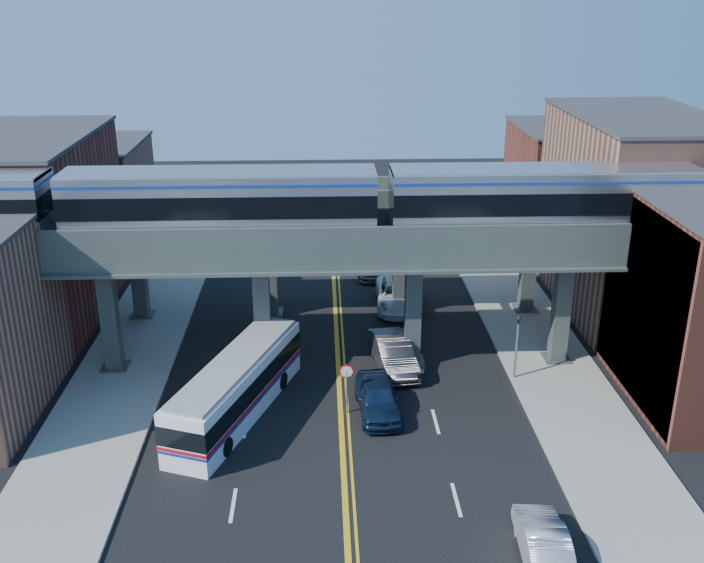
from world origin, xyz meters
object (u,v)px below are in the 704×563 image
(traffic_signal, at_px, (517,340))
(car_lane_d, at_px, (370,263))
(car_lane_c, at_px, (398,295))
(car_parked_curb, at_px, (543,543))
(car_lane_a, at_px, (378,397))
(stop_sign, at_px, (347,381))
(transit_bus, at_px, (236,388))
(transit_train, at_px, (221,201))
(car_lane_b, at_px, (393,353))

(traffic_signal, distance_m, car_lane_d, 17.70)
(traffic_signal, height_order, car_lane_d, traffic_signal)
(car_lane_c, height_order, car_parked_curb, car_lane_c)
(car_lane_a, height_order, car_parked_curb, car_lane_a)
(car_lane_d, bearing_deg, stop_sign, -99.45)
(traffic_signal, distance_m, transit_bus, 14.50)
(transit_train, distance_m, stop_sign, 10.93)
(traffic_signal, relative_size, car_lane_d, 0.79)
(car_lane_a, xyz_separation_m, car_lane_c, (2.22, 13.01, 0.00))
(car_lane_a, bearing_deg, stop_sign, 175.77)
(car_lane_d, bearing_deg, transit_bus, -114.19)
(car_lane_a, bearing_deg, transit_bus, 174.87)
(car_lane_c, relative_size, car_parked_curb, 1.32)
(car_lane_c, xyz_separation_m, car_lane_d, (-1.38, 6.36, -0.06))
(stop_sign, distance_m, car_lane_b, 5.39)
(traffic_signal, height_order, car_parked_curb, traffic_signal)
(stop_sign, xyz_separation_m, car_lane_a, (1.50, -0.01, -0.94))
(car_lane_a, bearing_deg, car_parked_curb, -67.63)
(transit_train, height_order, stop_sign, transit_train)
(transit_train, bearing_deg, transit_bus, -80.23)
(car_lane_d, height_order, car_parked_curb, car_lane_d)
(car_lane_d, bearing_deg, car_parked_curb, -84.22)
(transit_train, xyz_separation_m, car_lane_a, (7.62, -5.01, -8.49))
(stop_sign, distance_m, car_lane_d, 19.53)
(car_lane_c, bearing_deg, car_lane_d, 104.74)
(car_lane_a, bearing_deg, car_lane_b, 71.76)
(traffic_signal, height_order, car_lane_b, traffic_signal)
(transit_train, xyz_separation_m, stop_sign, (6.12, -5.00, -7.54))
(transit_train, bearing_deg, car_lane_c, 39.12)
(transit_bus, bearing_deg, car_lane_c, -14.82)
(traffic_signal, bearing_deg, car_lane_c, 117.40)
(transit_train, xyz_separation_m, car_parked_curb, (12.85, -15.57, -8.57))
(traffic_signal, xyz_separation_m, car_lane_b, (-6.23, 1.60, -1.44))
(stop_sign, height_order, car_lane_a, stop_sign)
(traffic_signal, distance_m, car_parked_curb, 13.83)
(traffic_signal, bearing_deg, car_lane_d, 111.85)
(transit_train, height_order, car_lane_b, transit_train)
(car_lane_b, bearing_deg, car_lane_d, 83.58)
(transit_train, relative_size, car_lane_a, 10.06)
(transit_bus, bearing_deg, car_lane_d, -1.46)
(traffic_signal, height_order, car_lane_a, traffic_signal)
(car_lane_b, bearing_deg, car_lane_c, 75.19)
(stop_sign, height_order, car_parked_curb, stop_sign)
(car_lane_d, bearing_deg, transit_train, -123.06)
(transit_train, xyz_separation_m, transit_bus, (0.84, -4.87, -7.89))
(transit_bus, height_order, car_lane_c, transit_bus)
(car_lane_a, xyz_separation_m, car_lane_b, (1.17, 4.60, 0.05))
(transit_train, distance_m, car_lane_c, 15.26)
(stop_sign, height_order, car_lane_d, stop_sign)
(traffic_signal, relative_size, car_parked_curb, 0.92)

